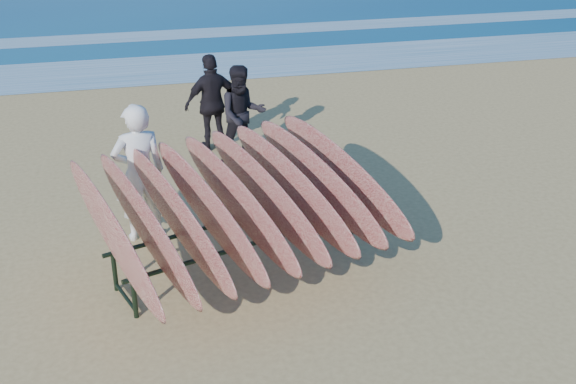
{
  "coord_description": "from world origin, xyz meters",
  "views": [
    {
      "loc": [
        -1.82,
        -6.96,
        4.76
      ],
      "look_at": [
        0.0,
        0.8,
        0.95
      ],
      "focal_mm": 45.0,
      "sensor_mm": 36.0,
      "label": 1
    }
  ],
  "objects_px": {
    "person_dark_b": "(213,103)",
    "person_dark_a": "(242,115)",
    "surfboard_rack": "(237,201)",
    "person_white": "(139,173)"
  },
  "relations": [
    {
      "from": "person_dark_b",
      "to": "person_dark_a",
      "type": "bearing_deg",
      "value": 108.53
    },
    {
      "from": "person_dark_a",
      "to": "surfboard_rack",
      "type": "bearing_deg",
      "value": -104.63
    },
    {
      "from": "surfboard_rack",
      "to": "person_white",
      "type": "bearing_deg",
      "value": 117.06
    },
    {
      "from": "surfboard_rack",
      "to": "person_dark_a",
      "type": "bearing_deg",
      "value": 60.78
    },
    {
      "from": "person_dark_b",
      "to": "person_white",
      "type": "bearing_deg",
      "value": 50.97
    },
    {
      "from": "surfboard_rack",
      "to": "person_white",
      "type": "height_order",
      "value": "person_white"
    },
    {
      "from": "person_white",
      "to": "surfboard_rack",
      "type": "bearing_deg",
      "value": 126.09
    },
    {
      "from": "surfboard_rack",
      "to": "person_dark_a",
      "type": "height_order",
      "value": "person_dark_a"
    },
    {
      "from": "person_white",
      "to": "person_dark_a",
      "type": "xyz_separation_m",
      "value": [
        1.76,
        2.29,
        -0.12
      ]
    },
    {
      "from": "person_white",
      "to": "person_dark_b",
      "type": "distance_m",
      "value": 3.22
    }
  ]
}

